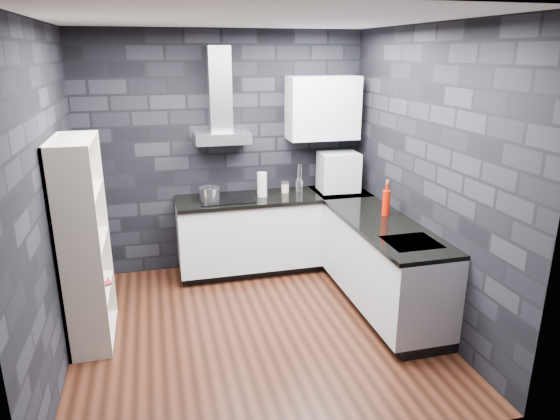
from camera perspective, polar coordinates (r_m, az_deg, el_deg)
name	(u,v)px	position (r m, az deg, el deg)	size (l,w,h in m)	color
ground	(256,330)	(4.75, -2.82, -13.54)	(3.20, 3.20, 0.00)	#3E1D12
ceiling	(250,18)	(4.07, -3.42, 21.04)	(3.20, 3.20, 0.00)	white
wall_back	(225,153)	(5.77, -6.32, 6.49)	(3.20, 0.05, 2.70)	black
wall_front	(313,266)	(2.72, 3.76, -6.38)	(3.20, 0.05, 2.70)	black
wall_left	(45,203)	(4.22, -25.26, 0.71)	(0.05, 3.20, 2.70)	black
wall_right	(426,178)	(4.79, 16.36, 3.56)	(0.05, 3.20, 2.70)	black
toekick_back	(274,263)	(5.99, -0.74, -6.06)	(2.18, 0.50, 0.10)	black
toekick_right	(384,303)	(5.20, 11.80, -10.34)	(0.50, 1.78, 0.10)	black
counter_back_cab	(274,230)	(5.79, -0.66, -2.32)	(2.20, 0.60, 0.76)	silver
counter_right_cab	(383,264)	(5.00, 11.69, -6.05)	(0.60, 1.80, 0.76)	silver
counter_back_top	(274,197)	(5.66, -0.65, 1.46)	(2.20, 0.62, 0.04)	black
counter_right_top	(385,225)	(4.85, 11.88, -1.73)	(0.62, 1.80, 0.04)	black
counter_corner_top	(340,192)	(5.90, 6.90, 2.01)	(0.62, 0.62, 0.04)	black
hood_body	(222,138)	(5.54, -6.61, 8.21)	(0.60, 0.34, 0.12)	#B0B0B5
hood_chimney	(220,89)	(5.55, -6.91, 13.53)	(0.24, 0.20, 0.90)	#B0B0B5
upper_cabinet	(323,108)	(5.76, 4.91, 11.54)	(0.80, 0.35, 0.70)	silver
cooktop	(226,198)	(5.56, -6.19, 1.34)	(0.58, 0.50, 0.01)	black
sink_rim	(412,242)	(4.44, 14.81, -3.61)	(0.44, 0.40, 0.01)	#B0B0B5
pot	(210,194)	(5.47, -8.06, 1.78)	(0.22, 0.22, 0.13)	silver
glass_vase	(262,184)	(5.60, -2.07, 2.93)	(0.11, 0.11, 0.27)	silver
storage_jar	(285,188)	(5.77, 0.58, 2.54)	(0.09, 0.09, 0.11)	#C9B091
utensil_crock	(299,186)	(5.84, 2.19, 2.79)	(0.10, 0.10, 0.12)	silver
appliance_garage	(338,172)	(5.85, 6.69, 4.36)	(0.45, 0.35, 0.45)	#B2B5B9
red_bottle	(386,203)	(5.05, 12.03, 0.79)	(0.07, 0.07, 0.25)	#B61503
bookshelf	(84,243)	(4.57, -21.45, -3.57)	(0.34, 0.80, 1.80)	beige
fruit_bowl	(83,243)	(4.48, -21.62, -3.49)	(0.20, 0.20, 0.05)	white
book_red	(89,273)	(4.79, -20.96, -6.79)	(0.16, 0.02, 0.22)	maroon
book_second	(86,267)	(4.87, -21.25, -6.14)	(0.17, 0.02, 0.23)	#B2B2B2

